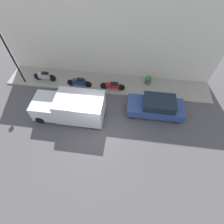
% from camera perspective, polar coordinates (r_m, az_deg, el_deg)
% --- Properties ---
extents(ground_plane, '(60.00, 60.00, 0.00)m').
position_cam_1_polar(ground_plane, '(12.49, -4.66, -5.61)').
color(ground_plane, '#514F51').
extents(sidewalk, '(2.38, 17.15, 0.13)m').
position_cam_1_polar(sidewalk, '(15.28, -1.53, 9.36)').
color(sidewalk, gray).
rests_on(sidewalk, ground_plane).
extents(building_facade, '(0.30, 17.15, 6.52)m').
position_cam_1_polar(building_facade, '(14.38, -0.98, 22.30)').
color(building_facade, silver).
rests_on(building_facade, ground_plane).
extents(parked_car, '(1.75, 4.09, 1.40)m').
position_cam_1_polar(parked_car, '(13.18, 14.19, 1.77)').
color(parked_car, '#2D4784').
rests_on(parked_car, ground_plane).
extents(delivery_van, '(2.07, 5.03, 1.94)m').
position_cam_1_polar(delivery_van, '(12.69, -13.59, 1.58)').
color(delivery_van, silver).
rests_on(delivery_van, ground_plane).
extents(motorcycle_blue, '(0.30, 2.07, 0.80)m').
position_cam_1_polar(motorcycle_blue, '(14.89, -10.63, 9.56)').
color(motorcycle_blue, navy).
rests_on(motorcycle_blue, sidewalk).
extents(motorcycle_red, '(0.30, 2.03, 0.74)m').
position_cam_1_polar(motorcycle_red, '(14.38, 0.21, 8.58)').
color(motorcycle_red, '#B21E1E').
rests_on(motorcycle_red, sidewalk).
extents(scooter_silver, '(0.30, 1.93, 0.87)m').
position_cam_1_polar(scooter_silver, '(16.19, -21.16, 10.87)').
color(scooter_silver, '#B7B7BF').
rests_on(scooter_silver, sidewalk).
extents(streetlamp, '(0.36, 0.36, 4.85)m').
position_cam_1_polar(streetlamp, '(15.30, -31.06, 17.48)').
color(streetlamp, black).
rests_on(streetlamp, sidewalk).
extents(potted_plant, '(0.55, 0.55, 0.81)m').
position_cam_1_polar(potted_plant, '(15.24, 11.73, 10.27)').
color(potted_plant, slate).
rests_on(potted_plant, sidewalk).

